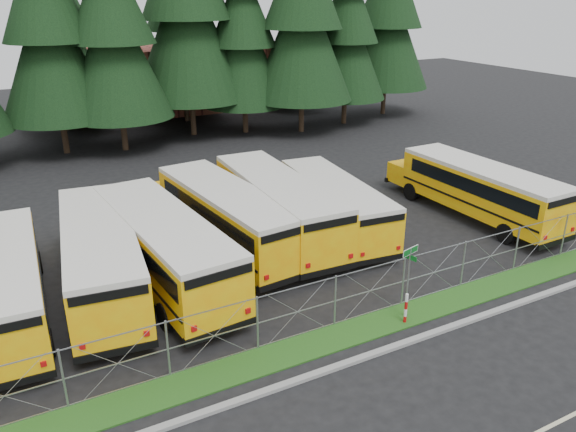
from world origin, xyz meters
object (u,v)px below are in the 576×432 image
object	(u,v)px
bus_east	(475,191)
striped_bollard	(406,309)
bus_3	(161,248)
bus_1	(6,285)
bus_2	(101,257)
bus_6	(332,205)
street_sign	(409,268)
bus_5	(275,207)
bus_4	(224,218)

from	to	relation	value
bus_east	striped_bollard	size ratio (longest dim) A/B	9.09
striped_bollard	bus_3	bearing A→B (deg)	133.55
bus_3	striped_bollard	xyz separation A→B (m)	(6.73, -7.08, -0.91)
bus_1	bus_3	distance (m)	5.66
bus_2	bus_6	xyz separation A→B (m)	(11.17, 0.89, -0.16)
street_sign	striped_bollard	distance (m)	1.49
bus_2	bus_5	size ratio (longest dim) A/B	0.98
bus_2	street_sign	bearing A→B (deg)	-30.96
bus_1	street_sign	distance (m)	14.31
bus_1	bus_5	world-z (taller)	bus_5
bus_2	street_sign	world-z (taller)	bus_2
street_sign	striped_bollard	xyz separation A→B (m)	(-0.26, -0.31, -1.43)
street_sign	bus_1	bearing A→B (deg)	152.14
bus_6	bus_2	bearing A→B (deg)	-169.24
bus_1	bus_2	bearing A→B (deg)	10.50
bus_6	bus_east	bearing A→B (deg)	-8.77
bus_5	bus_east	size ratio (longest dim) A/B	1.05
bus_2	striped_bollard	size ratio (longest dim) A/B	9.41
bus_4	bus_east	bearing A→B (deg)	-17.42
bus_4	bus_2	bearing A→B (deg)	-171.04
bus_east	striped_bollard	world-z (taller)	bus_east
striped_bollard	bus_5	bearing A→B (deg)	94.05
bus_1	bus_east	xyz separation A→B (m)	(21.99, -0.64, 0.07)
bus_east	street_sign	bearing A→B (deg)	-148.26
bus_1	bus_4	bearing A→B (deg)	14.92
bus_east	striped_bollard	bearing A→B (deg)	-147.64
bus_6	street_sign	distance (m)	8.29
bus_east	bus_2	bearing A→B (deg)	175.49
bus_1	bus_4	world-z (taller)	bus_4
bus_2	bus_6	distance (m)	11.21
bus_1	bus_3	xyz separation A→B (m)	(5.66, 0.08, 0.15)
bus_2	bus_east	size ratio (longest dim) A/B	1.03
bus_east	street_sign	xyz separation A→B (m)	(-9.35, -6.04, 0.60)
bus_3	bus_4	xyz separation A→B (m)	(3.48, 1.91, -0.04)
bus_1	bus_2	xyz separation A→B (m)	(3.38, 0.47, 0.12)
bus_1	bus_east	world-z (taller)	bus_east
bus_4	bus_east	size ratio (longest dim) A/B	1.03
bus_3	bus_6	xyz separation A→B (m)	(8.89, 1.27, -0.19)
bus_3	bus_1	bearing A→B (deg)	175.92
bus_6	bus_east	xyz separation A→B (m)	(7.45, -1.99, 0.11)
bus_east	bus_5	bearing A→B (deg)	164.16
bus_3	striped_bollard	distance (m)	9.81
bus_2	bus_4	bearing A→B (deg)	21.51
bus_east	bus_3	bearing A→B (deg)	176.36
bus_6	street_sign	world-z (taller)	street_sign
street_sign	bus_5	bearing A→B (deg)	95.87
bus_1	bus_6	size ratio (longest dim) A/B	1.03
bus_3	bus_east	size ratio (longest dim) A/B	1.06
bus_3	bus_5	bearing A→B (deg)	13.06
bus_2	bus_6	size ratio (longest dim) A/B	1.12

